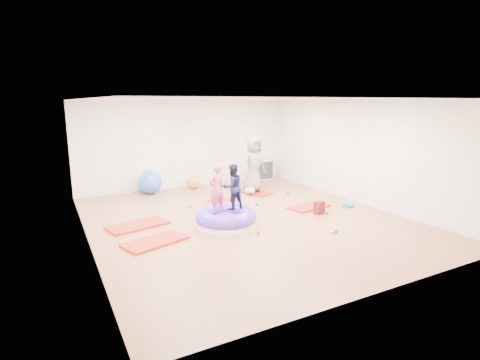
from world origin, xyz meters
TOP-DOWN VIEW (x-y plane):
  - room at (0.00, 0.00)m, footprint 7.01×8.01m
  - gym_mat_front_left at (-2.33, -0.51)m, footprint 1.38×0.98m
  - gym_mat_mid_left at (-2.41, 0.66)m, footprint 1.41×0.93m
  - gym_mat_center_back at (0.24, 1.42)m, footprint 0.68×1.15m
  - gym_mat_right at (1.95, 0.08)m, footprint 1.21×0.74m
  - gym_mat_rear_right at (1.48, 2.20)m, footprint 0.89×1.22m
  - inflatable_cushion at (-0.65, -0.25)m, footprint 1.38×1.38m
  - child_pink at (-0.86, -0.23)m, footprint 0.46×0.37m
  - child_navy at (-0.44, -0.16)m, footprint 0.56×0.46m
  - adult_caregiver at (1.49, 2.22)m, footprint 0.89×0.66m
  - infant at (1.23, 1.99)m, footprint 0.34×0.35m
  - ball_pit_balls at (0.57, 0.13)m, footprint 3.27×3.64m
  - exercise_ball_blue at (-1.36, 3.59)m, footprint 0.71×0.71m
  - exercise_ball_orange at (0.06, 3.60)m, footprint 0.43×0.43m
  - infant_play_gym at (1.32, 2.81)m, footprint 0.62×0.59m
  - cube_shelf at (2.78, 3.79)m, footprint 0.72×0.35m
  - balance_disc at (2.95, -0.32)m, footprint 0.32×0.32m
  - backpack at (1.82, -0.48)m, footprint 0.31×0.24m
  - yellow_toy at (-0.43, -0.57)m, footprint 0.18×0.18m

SIDE VIEW (x-z plane):
  - yellow_toy at x=-0.43m, z-range 0.00..0.03m
  - gym_mat_center_back at x=0.24m, z-range 0.00..0.05m
  - gym_mat_rear_right at x=1.48m, z-range 0.00..0.05m
  - gym_mat_right at x=1.95m, z-range 0.00..0.05m
  - gym_mat_front_left at x=-2.33m, z-range 0.00..0.05m
  - gym_mat_mid_left at x=-2.41m, z-range 0.00..0.05m
  - balance_disc at x=2.95m, z-range 0.00..0.07m
  - ball_pit_balls at x=0.57m, z-range 0.00..0.08m
  - infant at x=1.23m, z-range 0.05..0.25m
  - backpack at x=1.82m, z-range 0.00..0.32m
  - inflatable_cushion at x=-0.65m, z-range -0.05..0.39m
  - exercise_ball_orange at x=0.06m, z-range 0.00..0.43m
  - infant_play_gym at x=1.32m, z-range 0.08..0.56m
  - exercise_ball_blue at x=-1.36m, z-range 0.00..0.71m
  - cube_shelf at x=2.78m, z-range 0.00..0.72m
  - adult_caregiver at x=1.49m, z-range 0.05..1.71m
  - child_navy at x=-0.44m, z-range 0.40..1.44m
  - child_pink at x=-0.86m, z-range 0.40..1.49m
  - room at x=0.00m, z-range 0.00..2.80m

